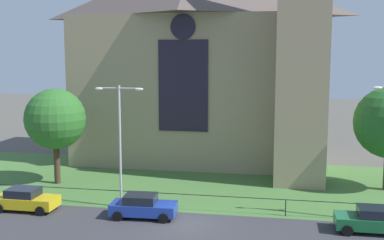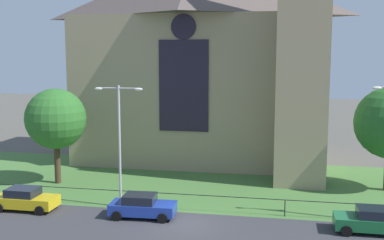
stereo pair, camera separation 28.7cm
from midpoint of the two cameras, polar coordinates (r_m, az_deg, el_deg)
name	(u,v)px [view 1 (the left image)]	position (r m, az deg, el deg)	size (l,w,h in m)	color
ground	(210,182)	(39.91, 1.94, -7.36)	(160.00, 160.00, 0.00)	#56544C
road_asphalt	(180,235)	(28.67, -1.73, -13.51)	(120.00, 8.00, 0.01)	#38383D
grass_verge	(206,188)	(38.00, 1.49, -8.13)	(120.00, 20.00, 0.01)	#477538
church_building	(202,56)	(47.16, 1.01, 7.60)	(23.20, 16.20, 26.00)	tan
iron_railing	(153,194)	(33.14, -4.94, -8.78)	(35.66, 0.07, 1.13)	black
tree_left_near	(55,119)	(40.02, -16.13, 0.10)	(4.87, 4.87, 7.74)	#423021
streetlamp_near	(120,131)	(32.74, -8.82, -1.26)	(3.37, 0.26, 8.39)	#B2B2B7
parked_car_yellow	(26,199)	(34.62, -19.40, -8.89)	(4.21, 2.03, 1.51)	gold
parked_car_blue	(143,206)	(31.49, -6.11, -10.15)	(4.28, 2.18, 1.51)	#1E3899
parked_car_green	(372,220)	(30.70, 20.39, -11.07)	(4.21, 2.03, 1.51)	#196033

